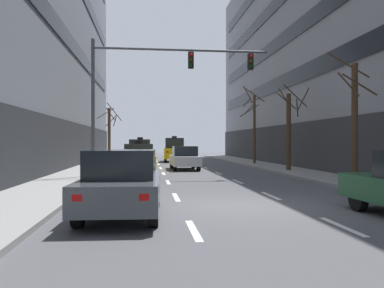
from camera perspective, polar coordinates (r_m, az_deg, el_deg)
name	(u,v)px	position (r m, az deg, el deg)	size (l,w,h in m)	color
ground_plane	(237,206)	(11.65, 6.54, -8.84)	(120.00, 120.00, 0.00)	#515156
sidewalk_left	(9,208)	(11.94, -24.87, -8.30)	(2.85, 80.00, 0.14)	gray
lane_stripe_l1_s3	(194,230)	(8.46, 0.22, -12.28)	(0.16, 2.00, 0.01)	silver
lane_stripe_l1_s4	(176,197)	(13.36, -2.32, -7.64)	(0.16, 2.00, 0.01)	silver
lane_stripe_l1_s5	(168,182)	(18.32, -3.47, -5.50)	(0.16, 2.00, 0.01)	silver
lane_stripe_l1_s6	(164,174)	(23.29, -4.12, -4.27)	(0.16, 2.00, 0.01)	silver
lane_stripe_l1_s7	(161,168)	(28.28, -4.55, -3.47)	(0.16, 2.00, 0.01)	silver
lane_stripe_l1_s8	(159,164)	(33.27, -4.84, -2.92)	(0.16, 2.00, 0.01)	silver
lane_stripe_l1_s9	(157,161)	(38.26, -5.06, -2.50)	(0.16, 2.00, 0.01)	silver
lane_stripe_l1_s10	(156,159)	(43.25, -5.23, -2.19)	(0.16, 2.00, 0.01)	silver
lane_stripe_l2_s3	(342,226)	(9.41, 20.74, -11.01)	(0.16, 2.00, 0.01)	silver
lane_stripe_l2_s4	(271,196)	(13.98, 11.24, -7.30)	(0.16, 2.00, 0.01)	silver
lane_stripe_l2_s5	(237,181)	(18.78, 6.56, -5.36)	(0.16, 2.00, 0.01)	silver
lane_stripe_l2_s6	(218,173)	(23.66, 3.81, -4.20)	(0.16, 2.00, 0.01)	silver
lane_stripe_l2_s7	(206,168)	(28.58, 2.01, -3.43)	(0.16, 2.00, 0.01)	silver
lane_stripe_l2_s8	(197,164)	(33.52, 0.74, -2.89)	(0.16, 2.00, 0.01)	silver
lane_stripe_l2_s9	(191,161)	(38.48, -0.20, -2.49)	(0.16, 2.00, 0.01)	silver
lane_stripe_l2_s10	(186,159)	(43.45, -0.93, -2.17)	(0.16, 2.00, 0.01)	silver
taxi_driving_0	(140,153)	(30.81, -7.47, -1.27)	(1.88, 4.29, 2.23)	black
car_driving_1	(122,184)	(10.03, -10.02, -5.62)	(2.03, 4.48, 1.65)	black
car_driving_2	(185,158)	(26.55, -1.08, -2.04)	(1.83, 4.24, 1.58)	black
taxi_driving_3	(138,158)	(24.72, -7.77, -2.02)	(2.15, 4.73, 1.93)	black
taxi_driving_4	(174,150)	(37.46, -2.57, -0.86)	(2.13, 4.70, 2.43)	black
traffic_signal_0	(154,79)	(20.59, -5.49, 9.34)	(9.10, 0.35, 6.90)	#4C4C51
street_tree_0	(109,132)	(37.06, -11.81, 1.64)	(2.33, 2.34, 5.23)	#4C3823
street_tree_1	(254,125)	(32.35, 8.87, 2.70)	(1.77, 2.15, 6.29)	#4C3823
street_tree_2	(289,129)	(24.93, 13.81, 2.13)	(1.79, 1.86, 5.12)	#4C3823
street_tree_3	(354,120)	(17.85, 22.35, 3.20)	(1.71, 1.39, 5.43)	#4C3823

